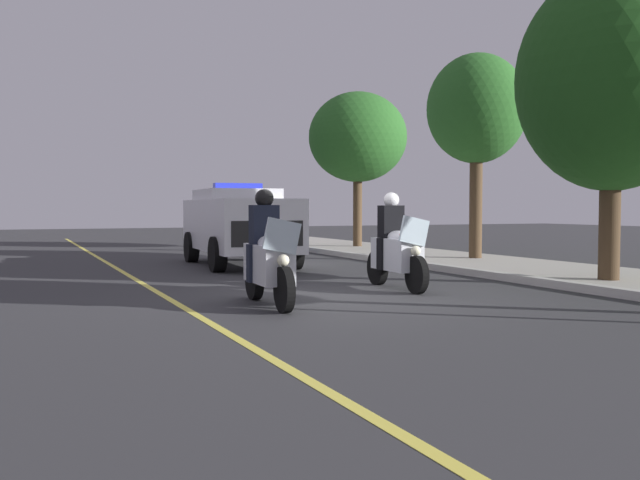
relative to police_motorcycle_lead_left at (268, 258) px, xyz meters
name	(u,v)px	position (x,y,z in m)	size (l,w,h in m)	color
ground_plane	(330,296)	(-0.63, 1.28, -0.70)	(80.00, 80.00, 0.00)	#333335
curb_strip	(534,281)	(-0.63, 5.48, -0.62)	(48.00, 0.24, 0.15)	#B7B5AD
sidewalk_strip	(610,278)	(-0.63, 7.38, -0.65)	(48.00, 3.60, 0.10)	#A8A399
lane_stripe_center	(179,304)	(-0.63, -1.19, -0.70)	(48.00, 0.12, 0.01)	#E0D14C
police_motorcycle_lead_left	(268,258)	(0.00, 0.00, 0.00)	(2.14, 0.59, 1.72)	black
police_motorcycle_lead_right	(396,250)	(-1.06, 2.76, 0.00)	(2.14, 0.59, 1.72)	black
police_suv	(239,223)	(-7.03, 1.73, 0.37)	(4.99, 2.26, 2.05)	silver
cyclist_background	(270,226)	(-11.88, 4.28, 0.14)	(1.76, 0.33, 1.69)	black
tree_mid_block	(612,80)	(-0.04, 6.74, 3.09)	(3.49, 3.49, 5.76)	#42301E
tree_far_back	(477,110)	(-5.72, 7.89, 3.33)	(2.64, 2.64, 5.42)	#4C3823
tree_behind_suv	(358,138)	(-12.11, 7.59, 3.18)	(3.41, 3.41, 5.35)	#4C3823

